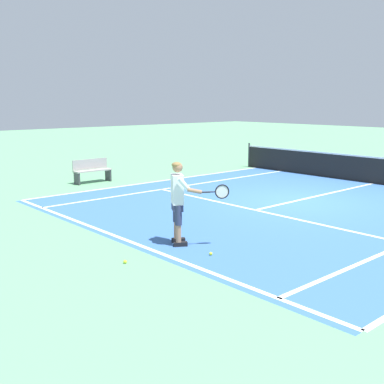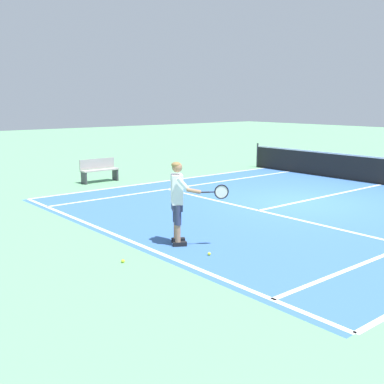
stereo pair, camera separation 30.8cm
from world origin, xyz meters
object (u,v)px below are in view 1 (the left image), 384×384
object	(u,v)px
tennis_player	(179,197)
tennis_ball_near_feet	(211,254)
tennis_ball_by_baseline	(125,262)
courtside_bench	(92,170)

from	to	relation	value
tennis_player	tennis_ball_near_feet	distance (m)	1.35
tennis_player	tennis_ball_by_baseline	size ratio (longest dim) A/B	25.95
tennis_ball_near_feet	courtside_bench	bearing A→B (deg)	164.04
tennis_player	courtside_bench	xyz separation A→B (m)	(-7.90, 2.53, -0.54)
courtside_bench	tennis_ball_by_baseline	bearing A→B (deg)	-26.26
tennis_player	courtside_bench	bearing A→B (deg)	162.25
tennis_player	tennis_ball_by_baseline	distance (m)	1.79
tennis_ball_by_baseline	courtside_bench	bearing A→B (deg)	153.74
tennis_ball_near_feet	courtside_bench	distance (m)	9.22
tennis_player	courtside_bench	distance (m)	8.31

